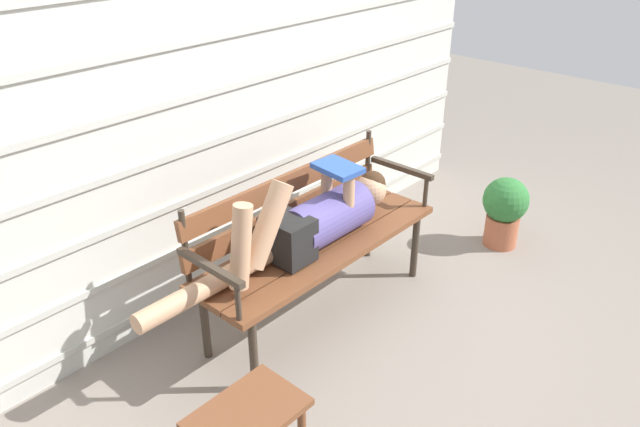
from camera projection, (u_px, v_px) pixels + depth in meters
ground_plane at (331, 318)px, 3.58m from camera, size 12.00×12.00×0.00m
house_siding at (236, 83)px, 3.41m from camera, size 4.46×0.08×2.51m
park_bench at (311, 233)px, 3.43m from camera, size 1.56×0.50×0.87m
reclining_person at (311, 222)px, 3.28m from camera, size 1.67×0.26×0.52m
footstool at (248, 425)px, 2.45m from camera, size 0.45×0.31×0.40m
potted_plant at (504, 209)px, 4.18m from camera, size 0.31×0.31×0.50m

